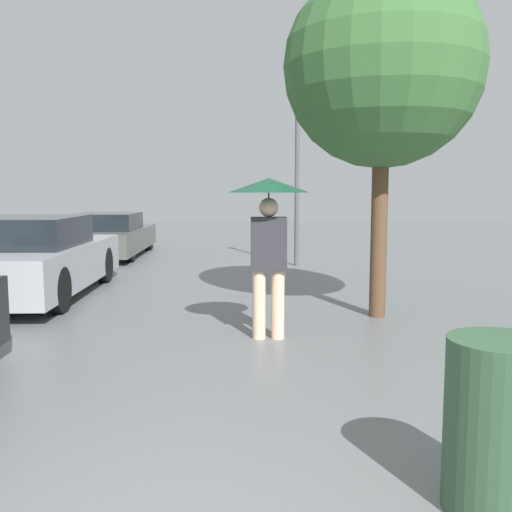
% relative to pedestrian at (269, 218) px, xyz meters
% --- Properties ---
extents(pedestrian, '(0.94, 0.94, 1.87)m').
position_rel_pedestrian_xyz_m(pedestrian, '(0.00, 0.00, 0.00)').
color(pedestrian, beige).
rests_on(pedestrian, ground_plane).
extents(parked_car_middle, '(1.79, 4.49, 1.32)m').
position_rel_pedestrian_xyz_m(parked_car_middle, '(-3.70, 2.83, -0.79)').
color(parked_car_middle, '#9EA3A8').
rests_on(parked_car_middle, ground_plane).
extents(parked_car_farthest, '(1.80, 4.58, 1.15)m').
position_rel_pedestrian_xyz_m(parked_car_farthest, '(-3.82, 8.76, -0.87)').
color(parked_car_farthest, '#4C514C').
rests_on(parked_car_farthest, ground_plane).
extents(tree, '(2.64, 2.64, 4.67)m').
position_rel_pedestrian_xyz_m(tree, '(1.57, 1.15, 1.92)').
color(tree, brown).
rests_on(tree, ground_plane).
extents(street_lamp, '(0.26, 0.26, 4.09)m').
position_rel_pedestrian_xyz_m(street_lamp, '(0.99, 6.61, 1.10)').
color(street_lamp, '#515456').
rests_on(street_lamp, ground_plane).
extents(trash_bin, '(0.57, 0.57, 0.95)m').
position_rel_pedestrian_xyz_m(trash_bin, '(1.05, -3.65, -0.94)').
color(trash_bin, '#2D4C33').
rests_on(trash_bin, ground_plane).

